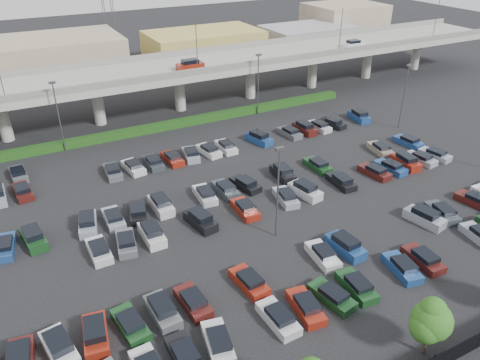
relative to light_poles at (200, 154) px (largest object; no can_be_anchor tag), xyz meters
The scene contains 7 objects.
ground 7.74m from the light_poles, 25.87° to the right, with size 280.00×280.00×0.00m, color black.
overpass 30.22m from the light_poles, 82.62° to the left, with size 150.00×13.00×15.80m.
hedge 24.05m from the light_poles, 79.83° to the left, with size 66.00×1.60×1.10m, color #153710.
tree_row 29.06m from the light_poles, 80.40° to the right, with size 65.07×3.66×5.94m.
parked_cars 8.60m from the light_poles, 59.21° to the right, with size 63.02×41.64×1.67m.
light_poles is the anchor object (origin of this frame).
distant_buildings 62.10m from the light_poles, 74.58° to the left, with size 138.00×24.00×9.00m.
Camera 1 is at (-22.17, -41.96, 29.14)m, focal length 35.00 mm.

